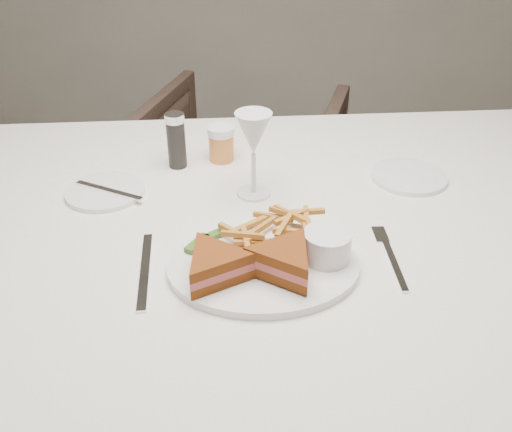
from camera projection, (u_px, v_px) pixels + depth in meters
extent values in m
cube|color=white|center=(256.00, 365.00, 1.27)|extent=(1.61, 1.14, 0.75)
imported|color=#46352B|center=(241.00, 174.00, 2.08)|extent=(0.81, 0.78, 0.69)
ellipsoid|color=white|center=(264.00, 266.00, 0.95)|extent=(0.34, 0.27, 0.01)
cube|color=silver|center=(145.00, 270.00, 0.94)|extent=(0.04, 0.21, 0.00)
cylinder|color=white|center=(105.00, 191.00, 1.16)|extent=(0.16, 0.16, 0.01)
cylinder|color=white|center=(409.00, 176.00, 1.21)|extent=(0.16, 0.16, 0.01)
cylinder|color=black|center=(176.00, 141.00, 1.23)|extent=(0.04, 0.04, 0.12)
cylinder|color=orange|center=(221.00, 144.00, 1.27)|extent=(0.06, 0.06, 0.08)
cube|color=#3A5F21|center=(212.00, 236.00, 1.00)|extent=(0.05, 0.05, 0.01)
cube|color=#3A5F21|center=(197.00, 244.00, 0.98)|extent=(0.04, 0.06, 0.01)
cylinder|color=white|center=(327.00, 246.00, 0.94)|extent=(0.08, 0.08, 0.05)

